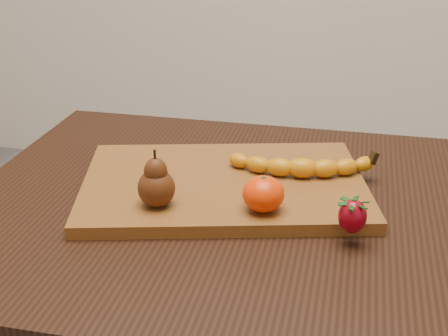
% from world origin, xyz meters
% --- Properties ---
extents(table, '(1.00, 0.70, 0.76)m').
position_xyz_m(table, '(0.00, 0.00, 0.66)').
color(table, black).
rests_on(table, ground).
extents(cutting_board, '(0.51, 0.40, 0.02)m').
position_xyz_m(cutting_board, '(-0.10, 0.04, 0.77)').
color(cutting_board, brown).
rests_on(cutting_board, table).
extents(banana, '(0.21, 0.09, 0.03)m').
position_xyz_m(banana, '(0.02, 0.07, 0.80)').
color(banana, orange).
rests_on(banana, cutting_board).
extents(pear, '(0.07, 0.07, 0.09)m').
position_xyz_m(pear, '(-0.17, -0.07, 0.82)').
color(pear, '#4E230C').
rests_on(pear, cutting_board).
extents(mandarin, '(0.07, 0.07, 0.05)m').
position_xyz_m(mandarin, '(-0.02, -0.05, 0.81)').
color(mandarin, '#F73602').
rests_on(mandarin, cutting_board).
extents(strawberry, '(0.05, 0.05, 0.05)m').
position_xyz_m(strawberry, '(0.11, -0.08, 0.80)').
color(strawberry, maroon).
rests_on(strawberry, cutting_board).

